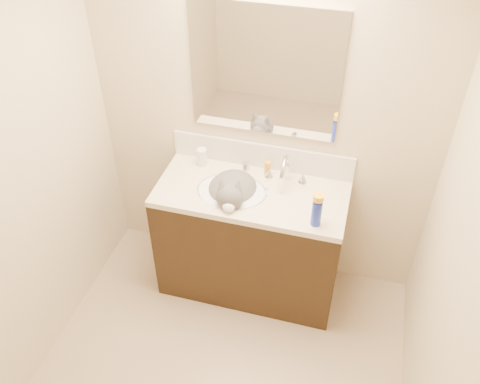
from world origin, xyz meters
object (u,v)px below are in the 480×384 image
Objects in this scene: pill_bottle at (202,157)px; silver_jar at (246,166)px; vanity_cabinet at (250,242)px; faucet at (285,172)px; cat at (232,193)px; amber_bottle at (267,168)px; spray_can at (316,214)px; basin at (232,199)px.

silver_jar is at bearing 4.67° from pill_bottle.
silver_jar is (-0.09, 0.21, 0.48)m from vanity_cabinet.
vanity_cabinet is at bearing -142.71° from faucet.
faucet is 0.59× the size of cat.
pill_bottle reaches higher than vanity_cabinet.
spray_can is at bearing -45.45° from amber_bottle.
amber_bottle is (0.06, 0.19, 0.50)m from vanity_cabinet.
silver_jar is (-0.27, 0.07, -0.06)m from faucet.
amber_bottle reaches higher than vanity_cabinet.
vanity_cabinet is 7.50× the size of spray_can.
cat is 3.90× the size of pill_bottle.
vanity_cabinet is 0.71m from spray_can.
cat is 0.58m from spray_can.
basin is 0.26m from silver_jar.
pill_bottle is 0.90m from spray_can.
silver_jar reaches higher than vanity_cabinet.
spray_can is (0.37, -0.38, 0.03)m from amber_bottle.
vanity_cabinet is at bearing 14.04° from basin.
faucet is 0.57m from pill_bottle.
vanity_cabinet is 2.54× the size of cat.
pill_bottle is at bearing 132.07° from cat.
pill_bottle is at bearing 154.58° from vanity_cabinet.
amber_bottle is 0.53m from spray_can.
cat reaches higher than amber_bottle.
pill_bottle is 0.30m from silver_jar.
faucet reaches higher than spray_can.
pill_bottle is (-0.27, 0.21, 0.13)m from basin.
basin reaches higher than vanity_cabinet.
silver_jar is 0.66m from spray_can.
vanity_cabinet is 22.30× the size of silver_jar.
vanity_cabinet is 0.67m from pill_bottle.
pill_bottle is (-0.39, 0.18, 0.51)m from vanity_cabinet.
pill_bottle is at bearing 155.51° from spray_can.
faucet is 5.20× the size of silver_jar.
amber_bottle is at bearing 156.25° from faucet.
pill_bottle is at bearing 141.28° from basin.
faucet is at bearing 29.12° from basin.
spray_can is at bearing -24.49° from pill_bottle.
vanity_cabinet is 11.94× the size of amber_bottle.
vanity_cabinet is 0.58m from faucet.
faucet reaches higher than amber_bottle.
cat is 4.69× the size of amber_bottle.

